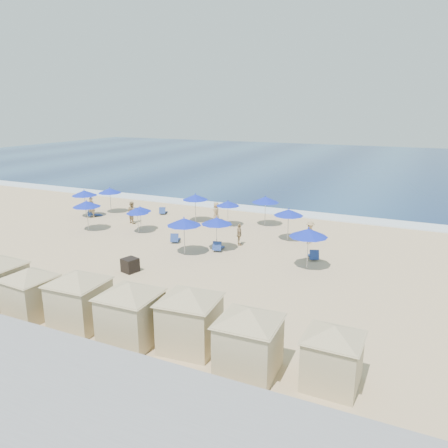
{
  "coord_description": "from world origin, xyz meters",
  "views": [
    {
      "loc": [
        15.79,
        -23.14,
        9.62
      ],
      "look_at": [
        3.4,
        3.0,
        1.87
      ],
      "focal_mm": 35.0,
      "sensor_mm": 36.0,
      "label": 1
    }
  ],
  "objects": [
    {
      "name": "beach_chair_0",
      "position": [
        -11.46,
        6.56,
        0.25
      ],
      "size": [
        0.99,
        1.42,
        0.72
      ],
      "color": "navy",
      "rests_on": "ground"
    },
    {
      "name": "beachgoer_1",
      "position": [
        -6.84,
        6.26,
        0.94
      ],
      "size": [
        1.12,
        1.01,
        1.89
      ],
      "primitive_type": "imported",
      "rotation": [
        0.0,
        0.0,
        2.75
      ],
      "color": "tan",
      "rests_on": "ground"
    },
    {
      "name": "umbrella_5",
      "position": [
        -4.78,
        4.63,
        1.78
      ],
      "size": [
        1.8,
        1.8,
        2.05
      ],
      "color": "#A5A8AD",
      "rests_on": "ground"
    },
    {
      "name": "cabana_4",
      "position": [
        7.62,
        -9.15,
        1.68
      ],
      "size": [
        4.67,
        4.67,
        2.94
      ],
      "color": "#C4B086",
      "rests_on": "ground"
    },
    {
      "name": "cabana_6",
      "position": [
        13.41,
        -9.2,
        1.48
      ],
      "size": [
        4.11,
        4.11,
        2.58
      ],
      "color": "#C4B086",
      "rests_on": "ground"
    },
    {
      "name": "umbrella_9",
      "position": [
        3.74,
        10.3,
        2.23
      ],
      "size": [
        2.26,
        2.26,
        2.58
      ],
      "color": "#A5A8AD",
      "rests_on": "ground"
    },
    {
      "name": "beach_chair_2",
      "position": [
        -6.28,
        10.16,
        0.25
      ],
      "size": [
        0.99,
        1.42,
        0.71
      ],
      "color": "navy",
      "rests_on": "ground"
    },
    {
      "name": "umbrella_11",
      "position": [
        9.58,
        1.86,
        2.32
      ],
      "size": [
        2.35,
        2.35,
        2.67
      ],
      "color": "#A5A8AD",
      "rests_on": "ground"
    },
    {
      "name": "beach_chair_3",
      "position": [
        -0.66,
        3.14,
        0.25
      ],
      "size": [
        1.06,
        1.45,
        0.73
      ],
      "color": "navy",
      "rests_on": "ground"
    },
    {
      "name": "trash_bin",
      "position": [
        0.06,
        -3.2,
        0.42
      ],
      "size": [
        1.04,
        1.04,
        0.84
      ],
      "primitive_type": "cube",
      "rotation": [
        0.0,
        0.0,
        -0.27
      ],
      "color": "black",
      "rests_on": "ground"
    },
    {
      "name": "ocean",
      "position": [
        0.0,
        55.0,
        0.03
      ],
      "size": [
        160.0,
        80.0,
        0.06
      ],
      "primitive_type": "cube",
      "color": "navy",
      "rests_on": "ground"
    },
    {
      "name": "beachgoer_0",
      "position": [
        -11.34,
        6.31,
        0.93
      ],
      "size": [
        0.75,
        0.56,
        1.86
      ],
      "primitive_type": "imported",
      "rotation": [
        0.0,
        0.0,
        3.32
      ],
      "color": "tan",
      "rests_on": "ground"
    },
    {
      "name": "beach_chair_4",
      "position": [
        3.07,
        2.73,
        0.26
      ],
      "size": [
        0.91,
        1.46,
        0.75
      ],
      "color": "navy",
      "rests_on": "ground"
    },
    {
      "name": "umbrella_10",
      "position": [
        6.75,
        7.03,
        2.16
      ],
      "size": [
        2.19,
        2.19,
        2.49
      ],
      "color": "#A5A8AD",
      "rests_on": "ground"
    },
    {
      "name": "cabana_2",
      "position": [
        2.24,
        -9.67,
        1.68
      ],
      "size": [
        4.68,
        4.68,
        2.94
      ],
      "color": "#C4B086",
      "rests_on": "ground"
    },
    {
      "name": "cabana_3",
      "position": [
        5.16,
        -9.8,
        1.69
      ],
      "size": [
        4.7,
        4.7,
        2.95
      ],
      "color": "#C4B086",
      "rests_on": "ground"
    },
    {
      "name": "umbrella_8",
      "position": [
        2.97,
        2.72,
        2.11
      ],
      "size": [
        2.14,
        2.14,
        2.44
      ],
      "color": "#A5A8AD",
      "rests_on": "ground"
    },
    {
      "name": "beachgoer_3",
      "position": [
        8.4,
        7.08,
        0.82
      ],
      "size": [
        0.99,
        1.22,
        1.64
      ],
      "primitive_type": "imported",
      "rotation": [
        0.0,
        0.0,
        1.14
      ],
      "color": "tan",
      "rests_on": "ground"
    },
    {
      "name": "umbrella_2",
      "position": [
        -11.01,
        8.5,
        2.11
      ],
      "size": [
        2.14,
        2.14,
        2.44
      ],
      "color": "#A5A8AD",
      "rests_on": "ground"
    },
    {
      "name": "umbrella_4",
      "position": [
        -2.13,
        8.93,
        2.19
      ],
      "size": [
        2.21,
        2.21,
        2.52
      ],
      "color": "#A5A8AD",
      "rests_on": "ground"
    },
    {
      "name": "cabana_1",
      "position": [
        -0.51,
        -9.95,
        1.54
      ],
      "size": [
        4.28,
        4.28,
        2.69
      ],
      "color": "#C4B086",
      "rests_on": "ground"
    },
    {
      "name": "beachgoer_4",
      "position": [
        -0.62,
        9.9,
        0.84
      ],
      "size": [
        0.71,
        0.93,
        1.69
      ],
      "primitive_type": "imported",
      "rotation": [
        0.0,
        0.0,
        4.94
      ],
      "color": "tan",
      "rests_on": "ground"
    },
    {
      "name": "umbrella_3",
      "position": [
        -4.59,
        4.0,
        1.77
      ],
      "size": [
        1.79,
        1.79,
        2.04
      ],
      "color": "#A5A8AD",
      "rests_on": "ground"
    },
    {
      "name": "ground",
      "position": [
        0.0,
        0.0,
        0.0
      ],
      "size": [
        160.0,
        160.0,
        0.0
      ],
      "primitive_type": "plane",
      "color": "tan",
      "rests_on": "ground"
    },
    {
      "name": "cabana_5",
      "position": [
        10.45,
        -9.74,
        1.65
      ],
      "size": [
        4.6,
        4.6,
        2.89
      ],
      "color": "#C4B086",
      "rests_on": "ground"
    },
    {
      "name": "beach_chair_5",
      "position": [
        9.51,
        3.76,
        0.26
      ],
      "size": [
        1.06,
        1.49,
        0.75
      ],
      "color": "navy",
      "rests_on": "ground"
    },
    {
      "name": "beachgoer_2",
      "position": [
        3.93,
        4.44,
        0.81
      ],
      "size": [
        0.78,
        1.03,
        1.62
      ],
      "primitive_type": "imported",
      "rotation": [
        0.0,
        0.0,
        2.03
      ],
      "color": "tan",
      "rests_on": "ground"
    },
    {
      "name": "umbrella_0",
      "position": [
        -11.95,
        6.18,
        2.21
      ],
      "size": [
        2.24,
        2.24,
        2.55
      ],
      "color": "#A5A8AD",
      "rests_on": "ground"
    },
    {
      "name": "beach_chair_1",
      "position": [
        -8.38,
        9.05,
        0.24
      ],
      "size": [
        0.7,
        1.31,
        0.69
      ],
      "color": "navy",
      "rests_on": "ground"
    },
    {
      "name": "umbrella_1",
      "position": [
        -8.63,
        2.82,
        2.19
      ],
      "size": [
        2.22,
        2.22,
        2.52
      ],
      "color": "#A5A8AD",
      "rests_on": "ground"
    },
    {
      "name": "surf_line",
      "position": [
        0.0,
        15.5,
        0.04
      ],
      "size": [
        160.0,
        2.5,
        0.08
      ],
      "primitive_type": "cube",
      "color": "white",
      "rests_on": "ground"
    },
    {
      "name": "umbrella_6",
      "position": [
        1.4,
        1.02,
        2.27
      ],
      "size": [
        2.3,
        2.3,
        2.62
      ],
      "color": "#A5A8AD",
      "rests_on": "ground"
    },
    {
      "name": "umbrella_7",
      "position": [
        0.97,
        8.89,
        1.93
      ],
      "size": [
        1.95,
        1.95,
        2.22
      ],
      "color": "#A5A8AD",
      "rests_on": "ground"
    }
  ]
}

